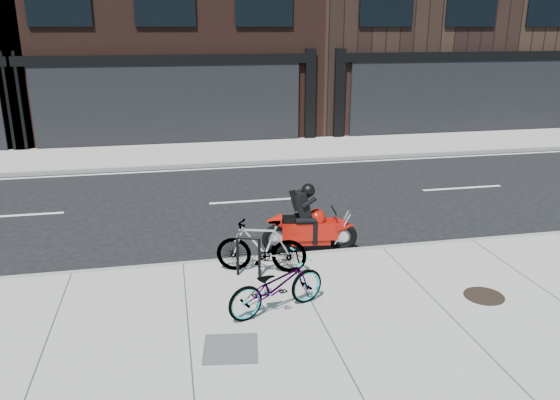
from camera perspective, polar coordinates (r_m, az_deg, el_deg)
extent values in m
plane|color=black|center=(12.58, -1.23, -2.83)|extent=(120.00, 120.00, 0.00)
cube|color=gray|center=(8.17, 5.29, -14.50)|extent=(60.00, 6.00, 0.13)
cube|color=gray|center=(19.94, -5.25, 5.03)|extent=(60.00, 3.50, 0.13)
cylinder|color=black|center=(9.81, -4.45, -5.89)|extent=(0.05, 0.05, 0.72)
cylinder|color=black|center=(9.72, -2.17, -6.08)|extent=(0.05, 0.05, 0.72)
cylinder|color=black|center=(9.63, -3.36, -4.01)|extent=(0.39, 0.20, 0.05)
imported|color=gray|center=(8.57, -0.37, -8.89)|extent=(1.79, 1.14, 0.89)
imported|color=gray|center=(9.88, -1.97, -4.85)|extent=(1.71, 0.93, 0.99)
torus|color=black|center=(11.24, 6.51, -3.88)|extent=(0.63, 0.20, 0.62)
torus|color=black|center=(11.06, -0.31, -4.11)|extent=(0.63, 0.20, 0.62)
cube|color=#9E0F07|center=(11.06, 3.10, -3.09)|extent=(1.16, 0.49, 0.36)
cone|color=#9E0F07|center=(11.16, 6.75, -2.70)|extent=(0.47, 0.46, 0.41)
sphere|color=#9E0F07|center=(11.00, 3.85, -1.88)|extent=(0.38, 0.38, 0.38)
cube|color=black|center=(10.95, 1.65, -2.04)|extent=(0.54, 0.32, 0.11)
cylinder|color=silver|center=(11.24, 0.34, -3.86)|extent=(0.52, 0.15, 0.08)
cube|color=black|center=(10.86, 2.36, -0.43)|extent=(0.41, 0.38, 0.55)
cube|color=black|center=(10.82, 1.57, -0.07)|extent=(0.25, 0.31, 0.38)
sphere|color=black|center=(10.79, 2.97, 1.01)|extent=(0.27, 0.27, 0.27)
cylinder|color=black|center=(9.80, 20.54, -9.37)|extent=(0.83, 0.83, 0.02)
cube|color=#414244|center=(7.88, -5.19, -15.20)|extent=(0.85, 0.85, 0.02)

